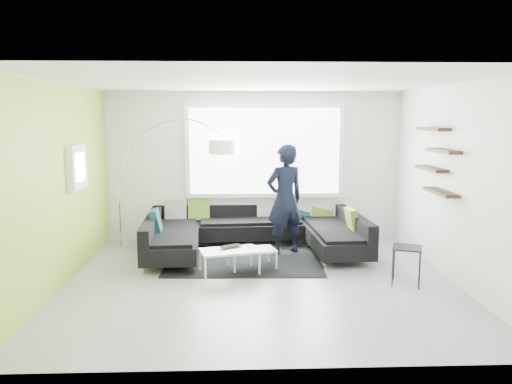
% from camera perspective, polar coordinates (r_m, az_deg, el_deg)
% --- Properties ---
extents(ground, '(5.50, 5.50, 0.00)m').
position_cam_1_polar(ground, '(7.25, 0.44, -10.20)').
color(ground, '#939399').
rests_on(ground, ground).
extents(room_shell, '(5.54, 5.04, 2.82)m').
position_cam_1_polar(room_shell, '(7.09, 0.69, 4.35)').
color(room_shell, silver).
rests_on(room_shell, ground).
extents(sectional_sofa, '(3.77, 2.46, 0.79)m').
position_cam_1_polar(sectional_sofa, '(8.63, -0.23, -4.71)').
color(sectional_sofa, black).
rests_on(sectional_sofa, ground).
extents(rug, '(2.53, 1.87, 0.01)m').
position_cam_1_polar(rug, '(8.23, -1.39, -7.83)').
color(rug, black).
rests_on(rug, ground).
extents(coffee_table, '(1.23, 0.89, 0.36)m').
position_cam_1_polar(coffee_table, '(7.68, -1.72, -7.68)').
color(coffee_table, white).
rests_on(coffee_table, ground).
extents(arc_lamp, '(2.19, 0.83, 2.31)m').
position_cam_1_polar(arc_lamp, '(9.27, -15.47, 0.96)').
color(arc_lamp, silver).
rests_on(arc_lamp, ground).
extents(side_table, '(0.50, 0.50, 0.54)m').
position_cam_1_polar(side_table, '(7.37, 16.81, -8.05)').
color(side_table, black).
rests_on(side_table, ground).
extents(person, '(1.02, 0.96, 1.88)m').
position_cam_1_polar(person, '(8.50, 3.31, -0.86)').
color(person, black).
rests_on(person, ground).
extents(laptop, '(0.57, 0.55, 0.03)m').
position_cam_1_polar(laptop, '(7.60, -2.73, -6.34)').
color(laptop, black).
rests_on(laptop, coffee_table).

